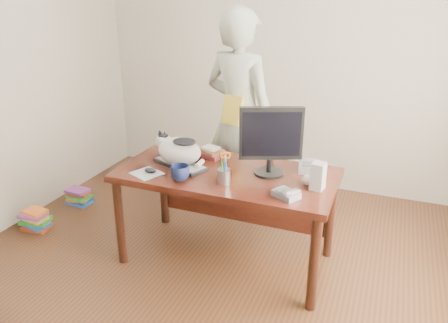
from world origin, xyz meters
TOP-DOWN VIEW (x-y plane):
  - room at (0.00, 0.00)m, footprint 4.50×4.50m
  - desk at (0.00, 0.68)m, footprint 1.60×0.80m
  - keyboard at (-0.37, 0.58)m, footprint 0.48×0.33m
  - cat at (-0.39, 0.58)m, footprint 0.44×0.33m
  - monitor at (0.31, 0.66)m, footprint 0.43×0.29m
  - pen_cup at (0.06, 0.41)m, footprint 0.10×0.10m
  - mousepad at (-0.53, 0.35)m, footprint 0.26×0.25m
  - mouse at (-0.51, 0.37)m, footprint 0.11×0.09m
  - coffee_mug at (-0.25, 0.34)m, footprint 0.18×0.18m
  - phone at (0.51, 0.35)m, footprint 0.20×0.18m
  - speaker at (0.68, 0.55)m, footprint 0.10×0.11m
  - baseball at (0.60, 0.59)m, footprint 0.07×0.07m
  - book_stack at (-0.23, 0.85)m, footprint 0.24×0.22m
  - calculator at (0.56, 0.86)m, footprint 0.18×0.22m
  - person at (-0.18, 1.37)m, footprint 0.79×0.62m
  - held_book at (-0.18, 1.20)m, footprint 0.20×0.15m
  - book_pile_a at (-1.75, 0.40)m, footprint 0.27×0.22m
  - book_pile_b at (-1.72, 0.95)m, footprint 0.26×0.20m

SIDE VIEW (x-z plane):
  - book_pile_b at x=-1.72m, z-range 0.00..0.15m
  - book_pile_a at x=-1.75m, z-range 0.00..0.18m
  - desk at x=0.00m, z-range 0.23..0.98m
  - mousepad at x=-0.53m, z-range 0.75..0.75m
  - keyboard at x=-0.37m, z-range 0.75..0.78m
  - mouse at x=-0.51m, z-range 0.75..0.79m
  - phone at x=0.51m, z-range 0.74..0.81m
  - calculator at x=0.56m, z-range 0.75..0.81m
  - book_stack at x=-0.23m, z-range 0.75..0.82m
  - baseball at x=0.60m, z-range 0.75..0.82m
  - coffee_mug at x=-0.25m, z-range 0.75..0.86m
  - pen_cup at x=0.06m, z-range 0.70..0.93m
  - speaker at x=0.68m, z-range 0.75..0.94m
  - cat at x=-0.39m, z-range 0.75..1.01m
  - person at x=-0.18m, z-range 0.00..1.89m
  - monitor at x=0.31m, z-range 0.78..1.29m
  - held_book at x=-0.18m, z-range 0.93..1.17m
  - room at x=0.00m, z-range -0.90..3.60m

